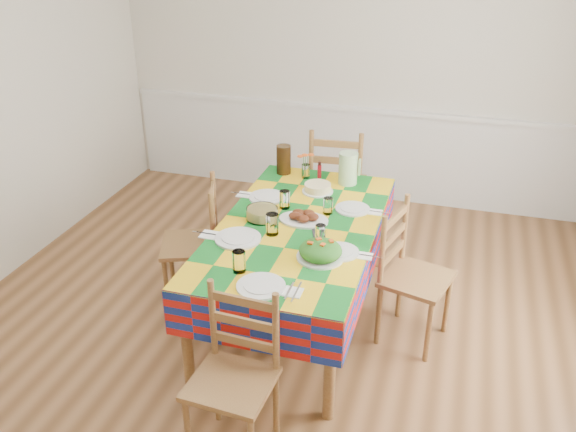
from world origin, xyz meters
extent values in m
cube|color=brown|center=(0.00, 0.00, -0.02)|extent=(4.50, 5.00, 0.04)
cube|color=beige|center=(0.00, 2.52, 1.35)|extent=(4.50, 0.04, 2.70)
cube|color=silver|center=(0.00, 2.47, 0.90)|extent=(4.41, 0.06, 0.04)
cube|color=silver|center=(0.00, 2.48, 0.45)|extent=(4.41, 0.03, 0.90)
cylinder|color=brown|center=(-0.32, -0.55, 0.35)|extent=(0.07, 0.07, 0.69)
cylinder|color=brown|center=(0.54, -0.55, 0.35)|extent=(0.07, 0.07, 0.69)
cylinder|color=brown|center=(-0.32, 1.19, 0.35)|extent=(0.07, 0.07, 0.69)
cylinder|color=brown|center=(0.54, 1.19, 0.35)|extent=(0.07, 0.07, 0.69)
cube|color=brown|center=(0.11, 0.32, 0.71)|extent=(0.98, 1.86, 0.04)
cube|color=red|center=(0.11, 0.32, 0.74)|extent=(1.02, 1.89, 0.01)
cube|color=red|center=(-0.40, 0.32, 0.59)|extent=(0.01, 1.89, 0.29)
cube|color=red|center=(0.62, 0.32, 0.59)|extent=(0.01, 1.89, 0.29)
cube|color=red|center=(0.11, -0.62, 0.59)|extent=(1.02, 0.01, 0.29)
cube|color=red|center=(0.11, 1.27, 0.59)|extent=(1.02, 0.01, 0.29)
cylinder|color=silver|center=(0.11, -0.45, 0.75)|extent=(0.27, 0.27, 0.01)
cylinder|color=silver|center=(0.11, -0.45, 0.76)|extent=(0.19, 0.19, 0.01)
cylinder|color=white|center=(-0.06, -0.33, 0.81)|extent=(0.08, 0.08, 0.13)
cube|color=white|center=(0.29, -0.45, 0.74)|extent=(0.10, 0.10, 0.01)
cube|color=silver|center=(0.27, -0.45, 0.75)|extent=(0.01, 0.17, 0.00)
cube|color=silver|center=(0.32, -0.45, 0.75)|extent=(0.01, 0.20, 0.00)
cylinder|color=silver|center=(-0.20, 0.02, 0.75)|extent=(0.29, 0.29, 0.02)
cylinder|color=silver|center=(-0.20, 0.02, 0.76)|extent=(0.21, 0.21, 0.01)
cylinder|color=white|center=(-0.02, 0.16, 0.81)|extent=(0.08, 0.08, 0.14)
cube|color=white|center=(-0.40, 0.02, 0.74)|extent=(0.11, 0.11, 0.01)
cube|color=silver|center=(-0.42, 0.02, 0.75)|extent=(0.19, 0.01, 0.00)
cube|color=silver|center=(-0.38, 0.02, 0.75)|extent=(0.22, 0.01, 0.00)
cylinder|color=silver|center=(-0.22, 0.66, 0.75)|extent=(0.27, 0.27, 0.01)
cylinder|color=silver|center=(-0.22, 0.66, 0.76)|extent=(0.19, 0.19, 0.01)
cylinder|color=white|center=(-0.05, 0.54, 0.80)|extent=(0.07, 0.07, 0.13)
cube|color=white|center=(-0.40, 0.66, 0.74)|extent=(0.10, 0.10, 0.01)
cube|color=silver|center=(-0.42, 0.66, 0.75)|extent=(0.17, 0.01, 0.00)
cube|color=silver|center=(-0.38, 0.66, 0.75)|extent=(0.20, 0.01, 0.00)
cylinder|color=silver|center=(0.45, 0.05, 0.75)|extent=(0.23, 0.23, 0.01)
cylinder|color=silver|center=(0.45, 0.05, 0.76)|extent=(0.16, 0.16, 0.01)
cylinder|color=white|center=(0.30, 0.15, 0.80)|extent=(0.07, 0.07, 0.11)
cube|color=white|center=(0.60, 0.05, 0.74)|extent=(0.09, 0.09, 0.01)
cube|color=silver|center=(0.59, 0.05, 0.75)|extent=(0.15, 0.01, 0.00)
cube|color=silver|center=(0.62, 0.05, 0.75)|extent=(0.17, 0.01, 0.00)
cylinder|color=silver|center=(0.41, 0.65, 0.75)|extent=(0.24, 0.24, 0.01)
cylinder|color=silver|center=(0.41, 0.65, 0.76)|extent=(0.17, 0.17, 0.01)
cylinder|color=white|center=(0.26, 0.54, 0.80)|extent=(0.07, 0.07, 0.12)
cube|color=white|center=(0.57, 0.65, 0.74)|extent=(0.09, 0.09, 0.01)
cube|color=silver|center=(0.55, 0.65, 0.75)|extent=(0.15, 0.01, 0.00)
cube|color=silver|center=(0.59, 0.65, 0.75)|extent=(0.18, 0.01, 0.00)
ellipsoid|color=silver|center=(0.13, 0.39, 0.75)|extent=(0.33, 0.24, 0.02)
ellipsoid|color=#321108|center=(0.19, 0.39, 0.78)|extent=(0.09, 0.07, 0.05)
ellipsoid|color=#321108|center=(0.15, 0.43, 0.78)|extent=(0.09, 0.07, 0.05)
ellipsoid|color=#321108|center=(0.08, 0.42, 0.78)|extent=(0.09, 0.07, 0.05)
ellipsoid|color=#321108|center=(0.07, 0.37, 0.78)|extent=(0.09, 0.07, 0.05)
ellipsoid|color=#321108|center=(0.13, 0.34, 0.78)|extent=(0.09, 0.07, 0.05)
cylinder|color=silver|center=(0.35, -0.05, 0.75)|extent=(0.29, 0.29, 0.01)
ellipsoid|color=#194C13|center=(0.35, -0.05, 0.79)|extent=(0.26, 0.26, 0.11)
cube|color=#D65112|center=(0.29, -0.08, 0.85)|extent=(0.03, 0.02, 0.01)
cube|color=#D65112|center=(0.33, -0.02, 0.85)|extent=(0.04, 0.04, 0.01)
cube|color=#D65112|center=(0.37, -0.08, 0.85)|extent=(0.03, 0.04, 0.01)
cube|color=#D65112|center=(0.41, -0.02, 0.85)|extent=(0.04, 0.04, 0.01)
cylinder|color=white|center=(-0.15, 0.34, 0.78)|extent=(0.22, 0.22, 0.08)
cylinder|color=tan|center=(-0.15, 0.34, 0.78)|extent=(0.20, 0.20, 0.06)
cylinder|color=silver|center=(0.10, 0.87, 0.75)|extent=(0.23, 0.23, 0.01)
cylinder|color=beige|center=(0.10, 0.87, 0.78)|extent=(0.19, 0.19, 0.05)
cube|color=black|center=(0.24, 0.23, 0.74)|extent=(0.11, 0.26, 0.01)
cube|color=black|center=(0.28, 0.25, 0.74)|extent=(0.05, 0.27, 0.01)
cylinder|color=white|center=(-0.05, 1.10, 0.79)|extent=(0.06, 0.06, 0.11)
cylinder|color=#357627|center=(-0.07, 1.10, 0.84)|extent=(0.01, 0.01, 0.15)
ellipsoid|color=#D65112|center=(-0.10, 1.10, 0.91)|extent=(0.05, 0.05, 0.02)
cylinder|color=#357627|center=(-0.04, 1.11, 0.84)|extent=(0.01, 0.01, 0.15)
ellipsoid|color=#D65112|center=(-0.02, 1.12, 0.92)|extent=(0.05, 0.05, 0.02)
cylinder|color=#357627|center=(-0.05, 1.09, 0.84)|extent=(0.01, 0.01, 0.15)
ellipsoid|color=#D65112|center=(-0.05, 1.07, 0.94)|extent=(0.05, 0.05, 0.02)
cylinder|color=#A90D19|center=(0.05, 1.13, 0.81)|extent=(0.03, 0.03, 0.13)
cylinder|color=#A5D092|center=(0.28, 1.09, 0.86)|extent=(0.14, 0.14, 0.24)
cylinder|color=black|center=(-0.24, 1.14, 0.85)|extent=(0.11, 0.11, 0.23)
cube|color=silver|center=(0.12, -0.59, 0.75)|extent=(0.07, 0.02, 0.02)
cylinder|color=brown|center=(-0.08, -1.07, 0.22)|extent=(0.04, 0.04, 0.44)
cylinder|color=brown|center=(-0.06, -0.74, 0.22)|extent=(0.04, 0.04, 0.44)
cylinder|color=brown|center=(0.29, -0.76, 0.22)|extent=(0.04, 0.04, 0.44)
cube|color=brown|center=(0.11, -0.92, 0.46)|extent=(0.44, 0.42, 0.03)
cylinder|color=brown|center=(-0.06, -0.73, 0.69)|extent=(0.04, 0.04, 0.49)
cylinder|color=brown|center=(0.29, -0.75, 0.69)|extent=(0.04, 0.04, 0.49)
cube|color=brown|center=(0.12, -0.74, 0.59)|extent=(0.35, 0.04, 0.05)
cube|color=brown|center=(0.12, -0.74, 0.72)|extent=(0.35, 0.04, 0.05)
cube|color=brown|center=(0.12, -0.74, 0.84)|extent=(0.35, 0.04, 0.05)
cylinder|color=brown|center=(0.29, 1.76, 0.25)|extent=(0.04, 0.04, 0.49)
cylinder|color=brown|center=(-0.10, 1.73, 0.25)|extent=(0.04, 0.04, 0.49)
cylinder|color=brown|center=(0.32, 1.39, 0.25)|extent=(0.04, 0.04, 0.49)
cylinder|color=brown|center=(-0.07, 1.36, 0.25)|extent=(0.04, 0.04, 0.49)
cube|color=brown|center=(0.11, 1.56, 0.51)|extent=(0.49, 0.47, 0.03)
cylinder|color=brown|center=(0.32, 1.38, 0.77)|extent=(0.04, 0.04, 0.55)
cylinder|color=brown|center=(-0.07, 1.35, 0.77)|extent=(0.04, 0.04, 0.55)
cube|color=brown|center=(0.12, 1.37, 0.66)|extent=(0.39, 0.05, 0.05)
cube|color=brown|center=(0.12, 1.37, 0.80)|extent=(0.39, 0.05, 0.05)
cube|color=brown|center=(0.12, 1.37, 0.94)|extent=(0.39, 0.05, 0.05)
cylinder|color=brown|center=(-0.92, 0.43, 0.22)|extent=(0.04, 0.04, 0.45)
cylinder|color=brown|center=(-0.79, 0.10, 0.22)|extent=(0.04, 0.04, 0.45)
cylinder|color=brown|center=(-0.60, 0.55, 0.22)|extent=(0.04, 0.04, 0.45)
cylinder|color=brown|center=(-0.47, 0.22, 0.22)|extent=(0.04, 0.04, 0.45)
cube|color=brown|center=(-0.69, 0.32, 0.46)|extent=(0.52, 0.53, 0.03)
cylinder|color=brown|center=(-0.59, 0.55, 0.70)|extent=(0.04, 0.04, 0.50)
cylinder|color=brown|center=(-0.46, 0.22, 0.70)|extent=(0.04, 0.04, 0.50)
cube|color=brown|center=(-0.53, 0.39, 0.60)|extent=(0.15, 0.34, 0.05)
cube|color=brown|center=(-0.53, 0.39, 0.73)|extent=(0.15, 0.34, 0.05)
cube|color=brown|center=(-0.53, 0.39, 0.85)|extent=(0.15, 0.34, 0.05)
cylinder|color=brown|center=(1.03, 0.10, 0.23)|extent=(0.04, 0.04, 0.45)
cylinder|color=brown|center=(1.12, 0.45, 0.23)|extent=(0.04, 0.04, 0.45)
cylinder|color=brown|center=(0.70, 0.19, 0.23)|extent=(0.04, 0.04, 0.45)
cylinder|color=brown|center=(0.79, 0.54, 0.23)|extent=(0.04, 0.04, 0.45)
cube|color=brown|center=(0.91, 0.32, 0.47)|extent=(0.50, 0.51, 0.03)
cylinder|color=brown|center=(0.69, 0.20, 0.70)|extent=(0.04, 0.04, 0.50)
cylinder|color=brown|center=(0.78, 0.54, 0.70)|extent=(0.04, 0.04, 0.50)
cube|color=brown|center=(0.73, 0.37, 0.60)|extent=(0.11, 0.35, 0.05)
cube|color=brown|center=(0.73, 0.37, 0.73)|extent=(0.11, 0.35, 0.05)
cube|color=brown|center=(0.73, 0.37, 0.86)|extent=(0.11, 0.35, 0.05)
camera|label=1|loc=(1.06, -3.10, 2.61)|focal=38.00mm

